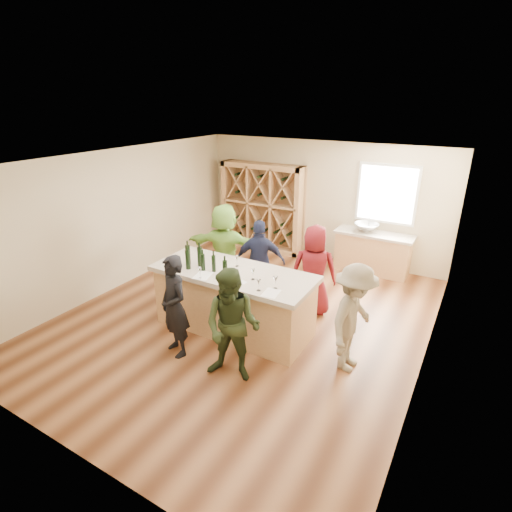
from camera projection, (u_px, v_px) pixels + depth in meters
The scene contains 36 objects.
floor at pixel (246, 319), 7.27m from camera, with size 6.00×7.00×0.10m, color brown.
ceiling at pixel (244, 157), 6.19m from camera, with size 6.00×7.00×0.10m, color white.
wall_back at pixel (322, 201), 9.57m from camera, with size 6.00×0.10×2.80m, color beige.
wall_front at pixel (54, 355), 3.88m from camera, with size 6.00×0.10×2.80m, color beige.
wall_left at pixel (118, 219), 8.15m from camera, with size 0.10×7.00×2.80m, color beige.
wall_right at pixel (440, 285), 5.31m from camera, with size 0.10×7.00×2.80m, color beige.
window_frame at pixel (387, 194), 8.68m from camera, with size 1.30×0.06×1.30m, color white.
window_pane at pixel (387, 194), 8.65m from camera, with size 1.18×0.01×1.18m, color white.
wine_rack at pixel (262, 207), 10.16m from camera, with size 2.20×0.45×2.20m, color tan.
back_counter_base at pixel (372, 253), 9.00m from camera, with size 1.60×0.58×0.86m, color tan.
back_counter_top at pixel (375, 234), 8.83m from camera, with size 1.70×0.62×0.06m, color #BFB19D.
sink at pixel (366, 227), 8.88m from camera, with size 0.54×0.54×0.19m, color silver.
faucet at pixel (369, 223), 9.00m from camera, with size 0.02×0.02×0.30m, color silver.
tasting_counter_base at pixel (234, 302), 6.73m from camera, with size 2.60×1.00×1.00m, color tan.
tasting_counter_top at pixel (233, 273), 6.53m from camera, with size 2.72×1.12×0.08m, color #BFB19D.
wine_bottle_a at pixel (188, 255), 6.73m from camera, with size 0.08×0.08×0.34m, color black.
wine_bottle_b at pixel (188, 260), 6.54m from camera, with size 0.08×0.08×0.33m, color black.
wine_bottle_c at pixel (200, 256), 6.66m from camera, with size 0.08×0.08×0.33m, color black.
wine_bottle_d at pixel (203, 262), 6.48m from camera, with size 0.07×0.07×0.29m, color black.
wine_bottle_e at pixel (214, 264), 6.45m from camera, with size 0.07×0.07×0.27m, color black.
wine_glass_a at pixel (200, 273), 6.23m from camera, with size 0.06×0.06×0.17m, color white.
wine_glass_b at pixel (228, 279), 6.02m from camera, with size 0.07×0.07×0.18m, color white.
wine_glass_c at pixel (259, 285), 5.83m from camera, with size 0.07×0.07×0.17m, color white.
wine_glass_d at pixel (253, 274), 6.18m from camera, with size 0.06×0.06×0.17m, color white.
wine_glass_e at pixel (275, 282), 5.88m from camera, with size 0.08×0.08×0.20m, color white.
tasting_menu_a at pixel (203, 275), 6.35m from camera, with size 0.24×0.33×0.00m, color white.
tasting_menu_b at pixel (236, 283), 6.09m from camera, with size 0.22×0.29×0.00m, color white.
tasting_menu_c at pixel (271, 293), 5.78m from camera, with size 0.22×0.30×0.00m, color white.
person_near_left at pixel (174, 307), 5.97m from camera, with size 0.59×0.43×1.61m, color black.
person_near_right at pixel (233, 326), 5.42m from camera, with size 0.81×0.44×1.66m, color #263319.
person_server at pixel (353, 319), 5.63m from camera, with size 1.06×0.49×1.64m, color gray.
person_far_mid at pixel (260, 262), 7.55m from camera, with size 0.96×0.49×1.63m, color #191E38.
person_far_right at pixel (314, 271), 7.12m from camera, with size 0.82×0.53×1.67m, color #590F14.
person_far_left at pixel (225, 248), 7.99m from camera, with size 1.68×0.60×1.81m, color #8CC64C.
wine_bottle_f at pixel (225, 270), 6.20m from camera, with size 0.07×0.07×0.30m, color black.
wine_glass_f at pixel (237, 261), 6.67m from camera, with size 0.07×0.07×0.18m, color white.
Camera 1 is at (3.33, -5.36, 3.74)m, focal length 28.00 mm.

